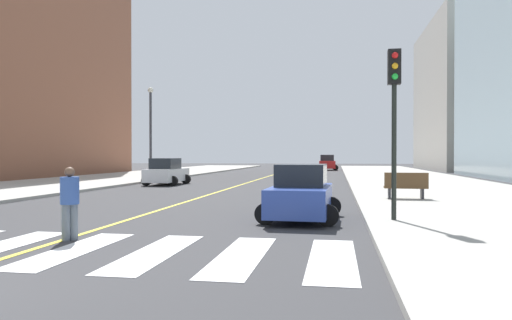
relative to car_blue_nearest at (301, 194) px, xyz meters
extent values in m
cube|color=#9E9B93|center=(6.91, 10.48, -0.73)|extent=(10.00, 120.00, 0.15)
cube|color=#9E9B93|center=(-17.49, 10.48, -0.73)|extent=(10.00, 120.00, 0.15)
cube|color=silver|center=(-4.39, -5.52, -0.80)|extent=(0.90, 4.00, 0.01)
cube|color=silver|center=(-2.59, -5.52, -0.80)|extent=(0.90, 4.00, 0.01)
cube|color=silver|center=(-0.79, -5.52, -0.80)|extent=(0.90, 4.00, 0.01)
cube|color=silver|center=(1.01, -5.52, -0.80)|extent=(0.90, 4.00, 0.01)
cube|color=yellow|center=(-5.29, 30.48, -0.80)|extent=(0.16, 80.00, 0.01)
cube|color=#9E9B93|center=(22.63, 54.82, 9.30)|extent=(18.00, 24.00, 20.21)
cube|color=#2D479E|center=(0.00, -0.06, -0.17)|extent=(1.88, 3.92, 0.83)
cube|color=#1E2328|center=(0.01, 0.17, 0.57)|extent=(1.54, 1.98, 0.70)
cylinder|color=black|center=(-0.94, -1.22, -0.49)|extent=(0.63, 0.22, 0.63)
cylinder|color=black|center=(0.85, -1.29, -0.49)|extent=(0.63, 0.22, 0.63)
cylinder|color=black|center=(-0.85, 1.17, -0.49)|extent=(0.63, 0.22, 0.63)
cylinder|color=black|center=(0.93, 1.11, -0.49)|extent=(0.63, 0.22, 0.63)
cube|color=silver|center=(-10.31, 16.08, -0.15)|extent=(1.95, 4.10, 0.87)
cube|color=#1E2328|center=(-10.32, 15.84, 0.63)|extent=(1.60, 2.07, 0.73)
cylinder|color=black|center=(-9.34, 17.30, -0.48)|extent=(0.66, 0.23, 0.65)
cylinder|color=black|center=(-11.21, 17.36, -0.48)|extent=(0.66, 0.23, 0.65)
cylinder|color=black|center=(-9.42, 14.80, -0.48)|extent=(0.66, 0.23, 0.65)
cylinder|color=black|center=(-11.28, 14.85, -0.48)|extent=(0.66, 0.23, 0.65)
cube|color=red|center=(-0.14, 49.86, -0.05)|extent=(2.26, 4.71, 0.99)
cube|color=#1E2328|center=(-0.15, 50.13, 0.85)|extent=(1.85, 2.38, 0.84)
cylinder|color=black|center=(-1.16, 48.38, -0.43)|extent=(0.76, 0.27, 0.75)
cylinder|color=black|center=(0.98, 48.46, -0.43)|extent=(0.76, 0.27, 0.75)
cylinder|color=black|center=(-1.26, 51.25, -0.43)|extent=(0.76, 0.27, 0.75)
cylinder|color=black|center=(0.88, 51.33, -0.43)|extent=(0.76, 0.27, 0.75)
cylinder|color=black|center=(2.72, -0.68, 1.29)|extent=(0.14, 0.14, 3.89)
cube|color=black|center=(2.72, -0.68, 3.73)|extent=(0.36, 0.28, 1.00)
sphere|color=red|center=(2.72, -0.86, 4.03)|extent=(0.18, 0.18, 0.18)
sphere|color=orange|center=(2.72, -0.86, 3.73)|extent=(0.18, 0.18, 0.18)
sphere|color=green|center=(2.72, -0.86, 3.43)|extent=(0.18, 0.18, 0.18)
cube|color=brown|center=(4.02, 6.34, -0.18)|extent=(1.82, 0.62, 0.08)
cube|color=brown|center=(4.01, 6.10, 0.16)|extent=(1.80, 0.12, 0.60)
cube|color=#2D2D33|center=(3.34, 6.37, -0.44)|extent=(0.12, 0.48, 0.44)
cube|color=#2D2D33|center=(4.69, 6.32, -0.44)|extent=(0.12, 0.48, 0.44)
cylinder|color=slate|center=(-5.06, -4.43, -0.38)|extent=(0.20, 0.20, 0.86)
cylinder|color=slate|center=(-5.18, -4.56, -0.38)|extent=(0.20, 0.20, 0.86)
cylinder|color=#335199|center=(-5.12, -4.50, 0.37)|extent=(0.43, 0.43, 0.64)
sphere|color=brown|center=(-5.12, -4.50, 0.81)|extent=(0.23, 0.23, 0.23)
cylinder|color=#38383D|center=(-13.82, 21.88, 2.85)|extent=(0.20, 0.20, 7.01)
sphere|color=silver|center=(-13.82, 21.88, 6.50)|extent=(0.44, 0.44, 0.44)
camera|label=1|loc=(1.08, -14.80, 1.20)|focal=33.38mm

